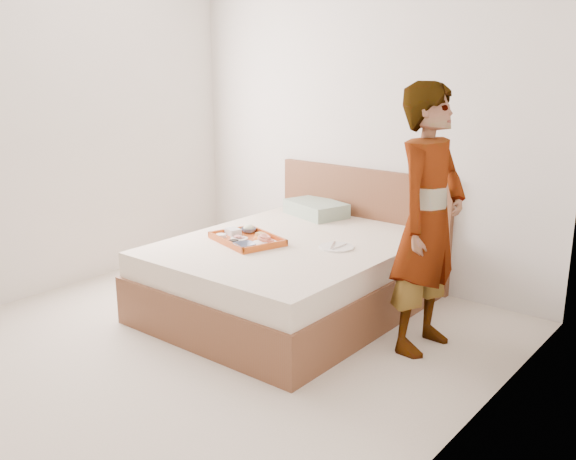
# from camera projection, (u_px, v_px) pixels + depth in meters

# --- Properties ---
(ground) EXTENTS (3.50, 4.00, 0.01)m
(ground) POSITION_uv_depth(u_px,v_px,m) (190.00, 352.00, 4.15)
(ground) COLOR beige
(ground) RESTS_ON ground
(wall_back) EXTENTS (3.50, 0.01, 2.60)m
(wall_back) POSITION_uv_depth(u_px,v_px,m) (362.00, 126.00, 5.31)
(wall_back) COLOR silver
(wall_back) RESTS_ON ground
(wall_left) EXTENTS (0.01, 4.00, 2.60)m
(wall_left) POSITION_uv_depth(u_px,v_px,m) (26.00, 132.00, 4.86)
(wall_left) COLOR silver
(wall_left) RESTS_ON ground
(wall_right) EXTENTS (0.01, 4.00, 2.60)m
(wall_right) POSITION_uv_depth(u_px,v_px,m) (457.00, 191.00, 2.74)
(wall_right) COLOR silver
(wall_right) RESTS_ON ground
(bed) EXTENTS (1.65, 2.00, 0.53)m
(bed) POSITION_uv_depth(u_px,v_px,m) (291.00, 275.00, 4.80)
(bed) COLOR brown
(bed) RESTS_ON ground
(headboard) EXTENTS (1.65, 0.06, 0.95)m
(headboard) POSITION_uv_depth(u_px,v_px,m) (361.00, 223.00, 5.48)
(headboard) COLOR brown
(headboard) RESTS_ON ground
(pillow) EXTENTS (0.59, 0.48, 0.12)m
(pillow) POSITION_uv_depth(u_px,v_px,m) (316.00, 209.00, 5.50)
(pillow) COLOR #A1B09E
(pillow) RESTS_ON bed
(tray) EXTENTS (0.61, 0.52, 0.05)m
(tray) POSITION_uv_depth(u_px,v_px,m) (247.00, 239.00, 4.72)
(tray) COLOR #D25915
(tray) RESTS_ON bed
(prawn_plate) EXTENTS (0.23, 0.23, 0.01)m
(prawn_plate) POSITION_uv_depth(u_px,v_px,m) (265.00, 243.00, 4.63)
(prawn_plate) COLOR white
(prawn_plate) RESTS_ON tray
(navy_bowl_big) EXTENTS (0.19, 0.19, 0.04)m
(navy_bowl_big) POSITION_uv_depth(u_px,v_px,m) (245.00, 246.00, 4.52)
(navy_bowl_big) COLOR #1A2948
(navy_bowl_big) RESTS_ON tray
(sauce_dish) EXTENTS (0.10, 0.10, 0.03)m
(sauce_dish) POSITION_uv_depth(u_px,v_px,m) (234.00, 242.00, 4.61)
(sauce_dish) COLOR black
(sauce_dish) RESTS_ON tray
(meat_plate) EXTENTS (0.16, 0.16, 0.01)m
(meat_plate) POSITION_uv_depth(u_px,v_px,m) (239.00, 239.00, 4.74)
(meat_plate) COLOR white
(meat_plate) RESTS_ON tray
(bread_plate) EXTENTS (0.16, 0.16, 0.01)m
(bread_plate) POSITION_uv_depth(u_px,v_px,m) (262.00, 238.00, 4.77)
(bread_plate) COLOR orange
(bread_plate) RESTS_ON tray
(salad_bowl) EXTENTS (0.14, 0.14, 0.04)m
(salad_bowl) POSITION_uv_depth(u_px,v_px,m) (249.00, 230.00, 4.92)
(salad_bowl) COLOR #1A2948
(salad_bowl) RESTS_ON tray
(plastic_tub) EXTENTS (0.13, 0.12, 0.05)m
(plastic_tub) POSITION_uv_depth(u_px,v_px,m) (233.00, 232.00, 4.86)
(plastic_tub) COLOR silver
(plastic_tub) RESTS_ON tray
(cheese_round) EXTENTS (0.10, 0.10, 0.03)m
(cheese_round) POSITION_uv_depth(u_px,v_px,m) (221.00, 236.00, 4.78)
(cheese_round) COLOR white
(cheese_round) RESTS_ON tray
(dinner_plate) EXTENTS (0.28, 0.28, 0.01)m
(dinner_plate) POSITION_uv_depth(u_px,v_px,m) (336.00, 247.00, 4.58)
(dinner_plate) COLOR white
(dinner_plate) RESTS_ON bed
(person) EXTENTS (0.43, 0.64, 1.72)m
(person) POSITION_uv_depth(u_px,v_px,m) (428.00, 220.00, 4.02)
(person) COLOR silver
(person) RESTS_ON ground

